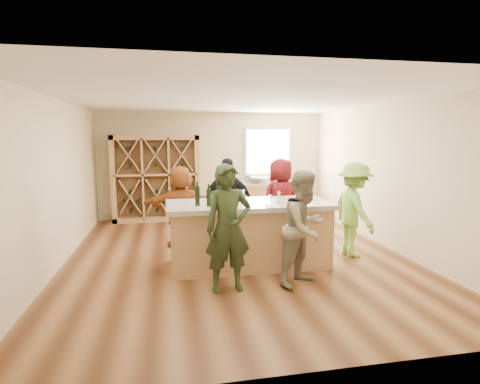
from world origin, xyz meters
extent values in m
cube|color=brown|center=(0.00, 0.00, -0.05)|extent=(6.00, 7.00, 0.10)
cube|color=white|center=(0.00, 0.00, 2.85)|extent=(6.00, 7.00, 0.10)
cube|color=beige|center=(0.00, 3.55, 1.40)|extent=(6.00, 0.10, 2.80)
cube|color=beige|center=(0.00, -3.55, 1.40)|extent=(6.00, 0.10, 2.80)
cube|color=beige|center=(-3.05, 0.00, 1.40)|extent=(0.10, 7.00, 2.80)
cube|color=beige|center=(3.05, 0.00, 1.40)|extent=(0.10, 7.00, 2.80)
cube|color=white|center=(1.50, 3.47, 1.75)|extent=(1.30, 0.06, 1.30)
cube|color=white|center=(1.50, 3.44, 1.75)|extent=(1.18, 0.01, 1.18)
cube|color=tan|center=(-1.50, 3.27, 1.10)|extent=(2.20, 0.45, 2.20)
cube|color=tan|center=(1.40, 3.20, 0.43)|extent=(1.60, 0.58, 0.86)
cube|color=#ACA08D|center=(1.40, 3.20, 0.89)|extent=(1.70, 0.62, 0.06)
imported|color=silver|center=(1.20, 3.20, 1.01)|extent=(0.54, 0.54, 0.19)
cylinder|color=silver|center=(1.20, 3.38, 1.07)|extent=(0.02, 0.02, 0.30)
cube|color=tan|center=(0.12, -0.52, 0.50)|extent=(2.60, 1.00, 1.00)
cube|color=#ACA08D|center=(0.12, -0.52, 1.04)|extent=(2.72, 1.12, 0.08)
cylinder|color=black|center=(-0.75, -0.66, 1.23)|extent=(0.08, 0.08, 0.31)
cylinder|color=black|center=(-0.58, -0.74, 1.22)|extent=(0.08, 0.08, 0.28)
cylinder|color=black|center=(-0.41, -0.62, 1.25)|extent=(0.11, 0.11, 0.34)
cylinder|color=black|center=(-0.24, -0.70, 1.22)|extent=(0.08, 0.08, 0.28)
cone|color=white|center=(-0.23, -0.96, 1.18)|extent=(0.08, 0.08, 0.19)
cone|color=white|center=(0.36, -0.96, 1.17)|extent=(0.07, 0.07, 0.18)
cone|color=white|center=(0.80, -0.94, 1.16)|extent=(0.07, 0.07, 0.17)
cone|color=white|center=(0.60, -0.62, 1.18)|extent=(0.08, 0.08, 0.19)
cone|color=white|center=(1.05, -0.79, 1.16)|extent=(0.07, 0.07, 0.17)
cube|color=white|center=(-0.29, -0.91, 1.08)|extent=(0.21, 0.28, 0.00)
cube|color=white|center=(0.40, -0.91, 1.08)|extent=(0.28, 0.35, 0.00)
cube|color=white|center=(1.02, -0.94, 1.08)|extent=(0.26, 0.33, 0.00)
imported|color=#263319|center=(-0.39, -1.50, 0.90)|extent=(0.70, 0.55, 1.80)
imported|color=gray|center=(0.74, -1.47, 0.84)|extent=(0.93, 0.83, 1.69)
imported|color=#8CC64C|center=(2.09, -0.37, 0.86)|extent=(0.57, 1.13, 1.71)
imported|color=black|center=(-0.04, 0.70, 0.87)|extent=(1.14, 0.82, 1.75)
imported|color=#590F14|center=(1.05, 0.74, 0.86)|extent=(0.96, 0.76, 1.73)
imported|color=#994C19|center=(-0.96, 0.84, 0.81)|extent=(1.54, 0.67, 1.61)
cone|color=white|center=(0.07, -0.32, 1.17)|extent=(0.07, 0.07, 0.18)
camera|label=1|loc=(-1.18, -6.50, 2.16)|focal=28.00mm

